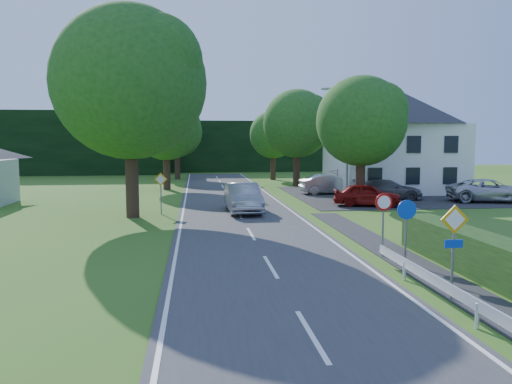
{
  "coord_description": "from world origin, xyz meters",
  "views": [
    {
      "loc": [
        -2.47,
        -4.3,
        4.26
      ],
      "look_at": [
        0.43,
        19.64,
        1.79
      ],
      "focal_mm": 35.0,
      "sensor_mm": 36.0,
      "label": 1
    }
  ],
  "objects": [
    {
      "name": "road",
      "position": [
        0.0,
        20.0,
        0.02
      ],
      "size": [
        7.0,
        80.0,
        0.04
      ],
      "primitive_type": "cube",
      "color": "#39393B",
      "rests_on": "ground"
    },
    {
      "name": "parking_pad",
      "position": [
        12.0,
        33.0,
        0.02
      ],
      "size": [
        14.0,
        16.0,
        0.04
      ],
      "primitive_type": "cube",
      "color": "#242326",
      "rests_on": "ground"
    },
    {
      "name": "line_edge_left",
      "position": [
        -3.25,
        20.0,
        0.04
      ],
      "size": [
        0.12,
        80.0,
        0.01
      ],
      "primitive_type": "cube",
      "color": "white",
      "rests_on": "road"
    },
    {
      "name": "line_edge_right",
      "position": [
        3.25,
        20.0,
        0.04
      ],
      "size": [
        0.12,
        80.0,
        0.01
      ],
      "primitive_type": "cube",
      "color": "white",
      "rests_on": "road"
    },
    {
      "name": "line_centre",
      "position": [
        0.0,
        20.0,
        0.04
      ],
      "size": [
        0.12,
        80.0,
        0.01
      ],
      "primitive_type": null,
      "color": "white",
      "rests_on": "road"
    },
    {
      "name": "tree_main",
      "position": [
        -6.0,
        24.0,
        5.82
      ],
      "size": [
        9.4,
        9.4,
        11.64
      ],
      "primitive_type": null,
      "color": "#1C4D17",
      "rests_on": "ground"
    },
    {
      "name": "tree_left_far",
      "position": [
        -5.0,
        40.0,
        4.29
      ],
      "size": [
        7.0,
        7.0,
        8.58
      ],
      "primitive_type": null,
      "color": "#1C4D17",
      "rests_on": "ground"
    },
    {
      "name": "tree_right_far",
      "position": [
        7.0,
        42.0,
        4.54
      ],
      "size": [
        7.4,
        7.4,
        9.09
      ],
      "primitive_type": null,
      "color": "#1C4D17",
      "rests_on": "ground"
    },
    {
      "name": "tree_left_back",
      "position": [
        -4.5,
        52.0,
        4.04
      ],
      "size": [
        6.6,
        6.6,
        8.07
      ],
      "primitive_type": null,
      "color": "#1C4D17",
      "rests_on": "ground"
    },
    {
      "name": "tree_right_back",
      "position": [
        6.0,
        50.0,
        3.78
      ],
      "size": [
        6.2,
        6.2,
        7.56
      ],
      "primitive_type": null,
      "color": "#1C4D17",
      "rests_on": "ground"
    },
    {
      "name": "tree_right_mid",
      "position": [
        8.5,
        28.0,
        4.29
      ],
      "size": [
        7.0,
        7.0,
        8.58
      ],
      "primitive_type": null,
      "color": "#1C4D17",
      "rests_on": "ground"
    },
    {
      "name": "treeline_right",
      "position": [
        8.0,
        66.0,
        3.5
      ],
      "size": [
        30.0,
        5.0,
        7.0
      ],
      "primitive_type": "cube",
      "color": "black",
      "rests_on": "ground"
    },
    {
      "name": "house_white",
      "position": [
        14.0,
        36.0,
        4.41
      ],
      "size": [
        10.6,
        8.4,
        8.6
      ],
      "color": "white",
      "rests_on": "ground"
    },
    {
      "name": "streetlight",
      "position": [
        8.06,
        30.0,
        4.46
      ],
      "size": [
        2.03,
        0.18,
        8.0
      ],
      "color": "gray",
      "rests_on": "ground"
    },
    {
      "name": "sign_priority_right",
      "position": [
        4.3,
        7.98,
        1.8
      ],
      "size": [
        0.78,
        0.09,
        2.59
      ],
      "color": "gray",
      "rests_on": "ground"
    },
    {
      "name": "sign_roundabout",
      "position": [
        4.3,
        10.98,
        1.67
      ],
      "size": [
        0.64,
        0.08,
        2.37
      ],
      "color": "gray",
      "rests_on": "ground"
    },
    {
      "name": "sign_speed_limit",
      "position": [
        4.3,
        12.97,
        1.77
      ],
      "size": [
        0.64,
        0.11,
        2.37
      ],
      "color": "gray",
      "rests_on": "ground"
    },
    {
      "name": "sign_priority_left",
      "position": [
        -4.5,
        24.98,
        1.72
      ],
      "size": [
        0.78,
        0.09,
        2.44
      ],
      "color": "gray",
      "rests_on": "ground"
    },
    {
      "name": "moving_car",
      "position": [
        0.3,
        24.99,
        0.9
      ],
      "size": [
        1.98,
        5.28,
        1.72
      ],
      "primitive_type": "imported",
      "rotation": [
        0.0,
        0.0,
        0.03
      ],
      "color": "#9F9FA3",
      "rests_on": "road"
    },
    {
      "name": "motorcycle",
      "position": [
        1.8,
        29.74,
        0.59
      ],
      "size": [
        0.85,
        2.14,
        1.11
      ],
      "primitive_type": "imported",
      "rotation": [
        0.0,
        0.0,
        -0.05
      ],
      "color": "black",
      "rests_on": "road"
    },
    {
      "name": "parked_car_red",
      "position": [
        8.59,
        26.81,
        0.78
      ],
      "size": [
        4.65,
        2.87,
        1.48
      ],
      "primitive_type": "imported",
      "rotation": [
        0.0,
        0.0,
        1.29
      ],
      "color": "maroon",
      "rests_on": "parking_pad"
    },
    {
      "name": "parked_car_silver_a",
      "position": [
        8.15,
        34.48,
        0.82
      ],
      "size": [
        4.78,
        1.77,
        1.56
      ],
      "primitive_type": "imported",
      "rotation": [
        0.0,
        0.0,
        1.6
      ],
      "color": "#B4B3B8",
      "rests_on": "parking_pad"
    },
    {
      "name": "parked_car_grey",
      "position": [
        11.39,
        30.41,
        0.75
      ],
      "size": [
        5.24,
        3.1,
        1.42
      ],
      "primitive_type": "imported",
      "rotation": [
        0.0,
        0.0,
        1.33
      ],
      "color": "#57555B",
      "rests_on": "parking_pad"
    },
    {
      "name": "parked_car_silver_b",
      "position": [
        17.88,
        28.0,
        0.83
      ],
      "size": [
        6.12,
        3.82,
        1.58
      ],
      "primitive_type": "imported",
      "rotation": [
        0.0,
        0.0,
        1.35
      ],
      "color": "silver",
      "rests_on": "parking_pad"
    },
    {
      "name": "parasol",
      "position": [
        8.96,
        35.0,
        1.02
      ],
      "size": [
        2.56,
        2.59,
        1.97
      ],
      "primitive_type": "imported",
      "rotation": [
        0.0,
        0.0,
        -0.22
      ],
      "color": "#A5230D",
      "rests_on": "parking_pad"
    }
  ]
}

